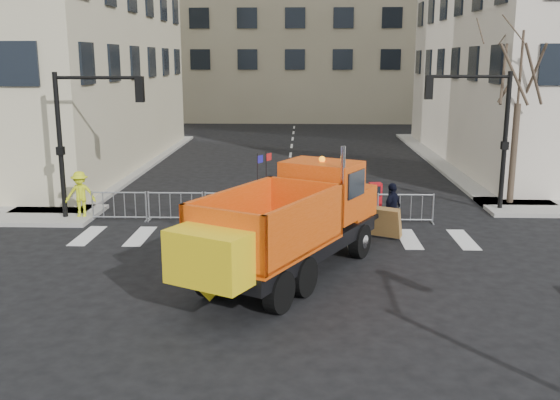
{
  "coord_description": "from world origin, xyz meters",
  "views": [
    {
      "loc": [
        0.75,
        -14.54,
        5.84
      ],
      "look_at": [
        0.13,
        2.5,
        1.97
      ],
      "focal_mm": 40.0,
      "sensor_mm": 36.0,
      "label": 1
    }
  ],
  "objects_px": {
    "cop_c": "(392,209)",
    "worker": "(80,194)",
    "newspaper_box": "(375,197)",
    "cop_b": "(316,199)",
    "plow_truck": "(289,222)",
    "cop_a": "(322,207)"
  },
  "relations": [
    {
      "from": "plow_truck",
      "to": "cop_c",
      "type": "xyz_separation_m",
      "value": [
        3.41,
        4.48,
        -0.68
      ]
    },
    {
      "from": "plow_truck",
      "to": "newspaper_box",
      "type": "distance_m",
      "value": 7.83
    },
    {
      "from": "cop_a",
      "to": "cop_b",
      "type": "bearing_deg",
      "value": -108.78
    },
    {
      "from": "cop_c",
      "to": "newspaper_box",
      "type": "relative_size",
      "value": 1.62
    },
    {
      "from": "cop_b",
      "to": "newspaper_box",
      "type": "height_order",
      "value": "cop_b"
    },
    {
      "from": "cop_c",
      "to": "worker",
      "type": "height_order",
      "value": "worker"
    },
    {
      "from": "cop_c",
      "to": "plow_truck",
      "type": "bearing_deg",
      "value": -2.15
    },
    {
      "from": "plow_truck",
      "to": "cop_a",
      "type": "distance_m",
      "value": 5.05
    },
    {
      "from": "cop_c",
      "to": "cop_a",
      "type": "bearing_deg",
      "value": -64.69
    },
    {
      "from": "cop_c",
      "to": "newspaper_box",
      "type": "xyz_separation_m",
      "value": [
        -0.27,
        2.64,
        -0.19
      ]
    },
    {
      "from": "worker",
      "to": "newspaper_box",
      "type": "relative_size",
      "value": 1.53
    },
    {
      "from": "plow_truck",
      "to": "cop_c",
      "type": "relative_size",
      "value": 5.16
    },
    {
      "from": "plow_truck",
      "to": "worker",
      "type": "distance_m",
      "value": 9.82
    },
    {
      "from": "cop_a",
      "to": "worker",
      "type": "distance_m",
      "value": 8.9
    },
    {
      "from": "newspaper_box",
      "to": "cop_b",
      "type": "bearing_deg",
      "value": -147.52
    },
    {
      "from": "worker",
      "to": "newspaper_box",
      "type": "bearing_deg",
      "value": -0.6
    },
    {
      "from": "cop_b",
      "to": "worker",
      "type": "relative_size",
      "value": 1.2
    },
    {
      "from": "cop_c",
      "to": "cop_b",
      "type": "bearing_deg",
      "value": -74.23
    },
    {
      "from": "cop_b",
      "to": "worker",
      "type": "height_order",
      "value": "cop_b"
    },
    {
      "from": "cop_b",
      "to": "worker",
      "type": "distance_m",
      "value": 8.66
    },
    {
      "from": "newspaper_box",
      "to": "plow_truck",
      "type": "bearing_deg",
      "value": -118.38
    },
    {
      "from": "plow_truck",
      "to": "cop_c",
      "type": "distance_m",
      "value": 5.67
    }
  ]
}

